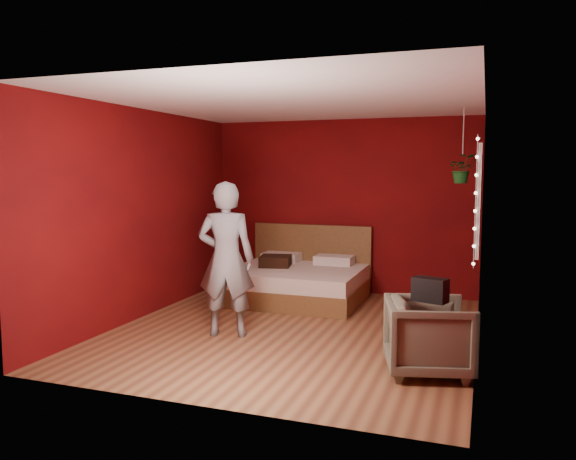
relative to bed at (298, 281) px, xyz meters
The scene contains 10 objects.
floor 1.59m from the bed, 73.22° to the right, with size 4.50×4.50×0.00m, color #91603A.
room_walls 2.11m from the bed, 73.22° to the right, with size 4.04×4.54×2.62m.
window 2.78m from the bed, 13.97° to the right, with size 0.05×0.97×1.27m.
fairy_lights 2.92m from the bed, 25.21° to the right, with size 0.04×0.04×1.45m.
bed is the anchor object (origin of this frame).
person 2.05m from the bed, 95.61° to the right, with size 0.63×0.41×1.72m, color slate.
armchair 3.17m from the bed, 49.58° to the right, with size 0.73×0.75×0.68m, color #686953.
handbag 3.28m from the bed, 50.50° to the right, with size 0.30×0.15×0.21m, color black.
throw_pillow 0.44m from the bed, behind, with size 0.43×0.43×0.15m, color black.
hanging_plant 2.74m from the bed, ahead, with size 0.34×0.30×0.92m.
Camera 1 is at (2.05, -6.00, 1.83)m, focal length 35.00 mm.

